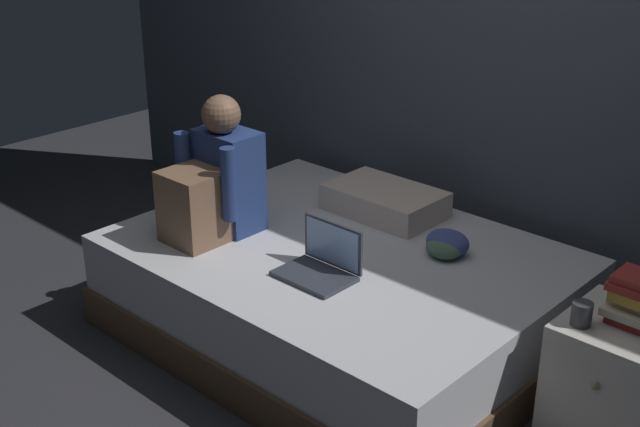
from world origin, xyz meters
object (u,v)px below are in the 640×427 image
(laptop, at_px, (322,263))
(mug, at_px, (582,314))
(person_sitting, at_px, (215,183))
(pillow, at_px, (385,201))
(nightstand, at_px, (618,387))
(clothes_pile, at_px, (446,244))
(bed, at_px, (340,293))

(laptop, xyz_separation_m, mug, (1.05, 0.24, 0.07))
(person_sitting, distance_m, pillow, 0.86)
(nightstand, relative_size, clothes_pile, 2.67)
(person_sitting, xyz_separation_m, clothes_pile, (0.94, 0.53, -0.20))
(person_sitting, relative_size, clothes_pile, 3.24)
(person_sitting, bearing_deg, nightstand, 11.73)
(bed, bearing_deg, pillow, 103.09)
(clothes_pile, bearing_deg, nightstand, -9.43)
(nightstand, distance_m, mug, 0.36)
(bed, xyz_separation_m, person_sitting, (-0.54, -0.27, 0.49))
(bed, height_order, mug, mug)
(mug, bearing_deg, nightstand, 42.69)
(person_sitting, xyz_separation_m, pillow, (0.44, 0.72, -0.19))
(laptop, bearing_deg, bed, 115.13)
(nightstand, bearing_deg, person_sitting, -168.27)
(bed, distance_m, person_sitting, 0.78)
(bed, relative_size, mug, 22.22)
(bed, xyz_separation_m, clothes_pile, (0.39, 0.26, 0.29))
(nightstand, distance_m, clothes_pile, 0.95)
(laptop, xyz_separation_m, clothes_pile, (0.28, 0.51, -0.00))
(person_sitting, distance_m, clothes_pile, 1.09)
(nightstand, xyz_separation_m, laptop, (-1.18, -0.36, 0.25))
(nightstand, bearing_deg, bed, -175.06)
(person_sitting, height_order, laptop, person_sitting)
(person_sitting, bearing_deg, laptop, 1.79)
(laptop, bearing_deg, pillow, 107.58)
(pillow, bearing_deg, laptop, -72.42)
(bed, relative_size, laptop, 6.25)
(person_sitting, bearing_deg, pillow, 58.78)
(nightstand, bearing_deg, pillow, 166.49)
(laptop, height_order, mug, laptop)
(person_sitting, relative_size, pillow, 1.17)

